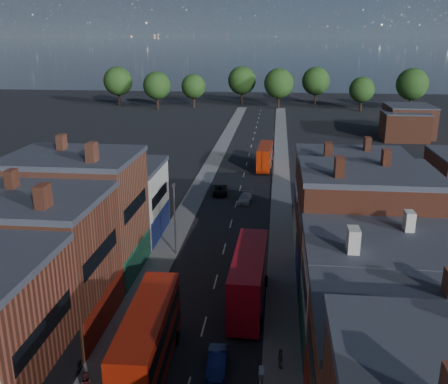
% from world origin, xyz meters
% --- Properties ---
extents(pavement_west, '(3.00, 200.00, 0.12)m').
position_xyz_m(pavement_west, '(-6.50, 50.00, 0.06)').
color(pavement_west, gray).
rests_on(pavement_west, ground).
extents(pavement_east, '(3.00, 200.00, 0.12)m').
position_xyz_m(pavement_east, '(6.50, 50.00, 0.06)').
color(pavement_east, gray).
rests_on(pavement_east, ground).
extents(lamp_post_2, '(0.25, 0.70, 8.12)m').
position_xyz_m(lamp_post_2, '(-5.20, 30.00, 4.70)').
color(lamp_post_2, slate).
rests_on(lamp_post_2, ground).
extents(lamp_post_3, '(0.25, 0.70, 8.12)m').
position_xyz_m(lamp_post_3, '(5.20, 60.00, 4.70)').
color(lamp_post_3, slate).
rests_on(lamp_post_3, ground).
extents(bus_0, '(3.32, 11.91, 5.11)m').
position_xyz_m(bus_0, '(-2.96, 9.54, 2.75)').
color(bus_0, '#A21A09').
rests_on(bus_0, ground).
extents(bus_1, '(3.20, 11.77, 5.05)m').
position_xyz_m(bus_1, '(3.50, 19.92, 2.73)').
color(bus_1, red).
rests_on(bus_1, ground).
extents(bus_2, '(2.87, 10.18, 4.36)m').
position_xyz_m(bus_2, '(3.50, 68.64, 2.35)').
color(bus_2, '#9E2006').
rests_on(bus_2, ground).
extents(car_1, '(1.53, 3.97, 1.29)m').
position_xyz_m(car_1, '(1.77, 10.51, 0.65)').
color(car_1, navy).
rests_on(car_1, ground).
extents(car_2, '(2.66, 4.90, 1.31)m').
position_xyz_m(car_2, '(-2.84, 52.47, 0.65)').
color(car_2, black).
rests_on(car_2, ground).
extents(car_3, '(2.16, 4.34, 1.21)m').
position_xyz_m(car_3, '(1.20, 49.05, 0.61)').
color(car_3, '#BABABA').
rests_on(car_3, ground).
extents(ped_3, '(0.59, 0.99, 1.57)m').
position_xyz_m(ped_3, '(6.33, 11.08, 0.91)').
color(ped_3, '#5D594F').
rests_on(ped_3, pavement_east).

